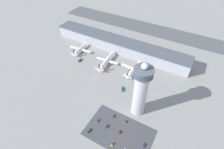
{
  "coord_description": "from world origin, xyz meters",
  "views": [
    {
      "loc": [
        100.36,
        -128.27,
        155.48
      ],
      "look_at": [
        23.55,
        7.28,
        10.56
      ],
      "focal_mm": 28.0,
      "sensor_mm": 36.0,
      "label": 1
    }
  ],
  "objects_px": {
    "control_tower": "(141,90)",
    "car_blue_compact": "(144,145)",
    "car_white_wagon": "(107,126)",
    "car_red_hatchback": "(90,131)",
    "car_yellow_taxi": "(114,116)",
    "car_green_van": "(120,132)",
    "airplane_gate_bravo": "(107,61)",
    "car_navy_sedan": "(98,121)",
    "service_truck_catering": "(123,89)",
    "car_silver_sedan": "(126,122)",
    "service_truck_fuel": "(130,73)",
    "car_black_suv": "(113,144)",
    "airplane_gate_alpha": "(80,49)",
    "airplane_gate_charlie": "(134,69)",
    "service_truck_baggage": "(80,60)"
  },
  "relations": [
    {
      "from": "airplane_gate_charlie",
      "to": "service_truck_fuel",
      "type": "relative_size",
      "value": 4.96
    },
    {
      "from": "airplane_gate_alpha",
      "to": "car_white_wagon",
      "type": "relative_size",
      "value": 7.94
    },
    {
      "from": "control_tower",
      "to": "car_blue_compact",
      "type": "bearing_deg",
      "value": -57.36
    },
    {
      "from": "service_truck_catering",
      "to": "car_silver_sedan",
      "type": "relative_size",
      "value": 1.89
    },
    {
      "from": "car_black_suv",
      "to": "car_blue_compact",
      "type": "height_order",
      "value": "car_blue_compact"
    },
    {
      "from": "car_green_van",
      "to": "car_white_wagon",
      "type": "bearing_deg",
      "value": -177.51
    },
    {
      "from": "airplane_gate_charlie",
      "to": "car_white_wagon",
      "type": "height_order",
      "value": "airplane_gate_charlie"
    },
    {
      "from": "airplane_gate_alpha",
      "to": "car_red_hatchback",
      "type": "distance_m",
      "value": 134.85
    },
    {
      "from": "control_tower",
      "to": "airplane_gate_charlie",
      "type": "xyz_separation_m",
      "value": [
        -29.01,
        54.76,
        -27.41
      ]
    },
    {
      "from": "car_white_wagon",
      "to": "car_green_van",
      "type": "bearing_deg",
      "value": 2.49
    },
    {
      "from": "airplane_gate_bravo",
      "to": "car_red_hatchback",
      "type": "bearing_deg",
      "value": -68.22
    },
    {
      "from": "control_tower",
      "to": "car_green_van",
      "type": "height_order",
      "value": "control_tower"
    },
    {
      "from": "control_tower",
      "to": "service_truck_baggage",
      "type": "relative_size",
      "value": 8.14
    },
    {
      "from": "airplane_gate_bravo",
      "to": "car_red_hatchback",
      "type": "relative_size",
      "value": 9.45
    },
    {
      "from": "airplane_gate_charlie",
      "to": "car_white_wagon",
      "type": "bearing_deg",
      "value": -83.04
    },
    {
      "from": "car_black_suv",
      "to": "car_silver_sedan",
      "type": "distance_m",
      "value": 26.64
    },
    {
      "from": "airplane_gate_charlie",
      "to": "airplane_gate_alpha",
      "type": "bearing_deg",
      "value": 178.6
    },
    {
      "from": "airplane_gate_alpha",
      "to": "service_truck_catering",
      "type": "distance_m",
      "value": 99.29
    },
    {
      "from": "service_truck_baggage",
      "to": "car_red_hatchback",
      "type": "height_order",
      "value": "service_truck_baggage"
    },
    {
      "from": "car_green_van",
      "to": "car_blue_compact",
      "type": "distance_m",
      "value": 25.19
    },
    {
      "from": "service_truck_catering",
      "to": "car_white_wagon",
      "type": "bearing_deg",
      "value": -80.05
    },
    {
      "from": "car_white_wagon",
      "to": "car_red_hatchback",
      "type": "height_order",
      "value": "car_white_wagon"
    },
    {
      "from": "car_yellow_taxi",
      "to": "car_red_hatchback",
      "type": "xyz_separation_m",
      "value": [
        -12.33,
        -25.72,
        -0.08
      ]
    },
    {
      "from": "service_truck_fuel",
      "to": "airplane_gate_bravo",
      "type": "bearing_deg",
      "value": 176.71
    },
    {
      "from": "car_yellow_taxi",
      "to": "car_blue_compact",
      "type": "distance_m",
      "value": 41.19
    },
    {
      "from": "car_yellow_taxi",
      "to": "service_truck_baggage",
      "type": "bearing_deg",
      "value": 146.53
    },
    {
      "from": "service_truck_catering",
      "to": "car_blue_compact",
      "type": "relative_size",
      "value": 1.69
    },
    {
      "from": "car_black_suv",
      "to": "car_yellow_taxi",
      "type": "bearing_deg",
      "value": 117.28
    },
    {
      "from": "car_blue_compact",
      "to": "car_navy_sedan",
      "type": "bearing_deg",
      "value": 179.24
    },
    {
      "from": "airplane_gate_charlie",
      "to": "service_truck_fuel",
      "type": "height_order",
      "value": "airplane_gate_charlie"
    },
    {
      "from": "service_truck_catering",
      "to": "car_navy_sedan",
      "type": "height_order",
      "value": "service_truck_catering"
    },
    {
      "from": "control_tower",
      "to": "service_truck_fuel",
      "type": "xyz_separation_m",
      "value": [
        -31.95,
        50.3,
        -31.12
      ]
    },
    {
      "from": "car_green_van",
      "to": "car_silver_sedan",
      "type": "bearing_deg",
      "value": 90.64
    },
    {
      "from": "airplane_gate_bravo",
      "to": "car_black_suv",
      "type": "distance_m",
      "value": 117.18
    },
    {
      "from": "car_blue_compact",
      "to": "car_red_hatchback",
      "type": "relative_size",
      "value": 1.01
    },
    {
      "from": "car_white_wagon",
      "to": "car_blue_compact",
      "type": "distance_m",
      "value": 39.01
    },
    {
      "from": "car_green_van",
      "to": "car_red_hatchback",
      "type": "bearing_deg",
      "value": -153.83
    },
    {
      "from": "airplane_gate_alpha",
      "to": "car_green_van",
      "type": "bearing_deg",
      "value": -37.76
    },
    {
      "from": "car_white_wagon",
      "to": "car_red_hatchback",
      "type": "bearing_deg",
      "value": -135.19
    },
    {
      "from": "airplane_gate_bravo",
      "to": "car_red_hatchback",
      "type": "height_order",
      "value": "airplane_gate_bravo"
    },
    {
      "from": "service_truck_fuel",
      "to": "car_navy_sedan",
      "type": "height_order",
      "value": "service_truck_fuel"
    },
    {
      "from": "service_truck_catering",
      "to": "service_truck_baggage",
      "type": "distance_m",
      "value": 80.32
    },
    {
      "from": "control_tower",
      "to": "car_black_suv",
      "type": "xyz_separation_m",
      "value": [
        -4.86,
        -45.17,
        -31.57
      ]
    },
    {
      "from": "airplane_gate_bravo",
      "to": "car_green_van",
      "type": "relative_size",
      "value": 10.83
    },
    {
      "from": "airplane_gate_bravo",
      "to": "service_truck_fuel",
      "type": "height_order",
      "value": "airplane_gate_bravo"
    },
    {
      "from": "airplane_gate_bravo",
      "to": "car_green_van",
      "type": "xyz_separation_m",
      "value": [
        64.96,
        -84.32,
        -4.15
      ]
    },
    {
      "from": "airplane_gate_alpha",
      "to": "car_silver_sedan",
      "type": "height_order",
      "value": "airplane_gate_alpha"
    },
    {
      "from": "service_truck_fuel",
      "to": "car_silver_sedan",
      "type": "bearing_deg",
      "value": -68.4
    },
    {
      "from": "car_navy_sedan",
      "to": "service_truck_fuel",
      "type": "bearing_deg",
      "value": 91.35
    },
    {
      "from": "airplane_gate_charlie",
      "to": "car_red_hatchback",
      "type": "xyz_separation_m",
      "value": [
        -1.68,
        -99.45,
        -4.15
      ]
    }
  ]
}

